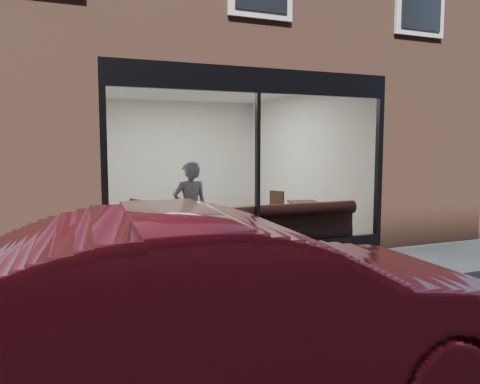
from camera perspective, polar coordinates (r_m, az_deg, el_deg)
name	(u,v)px	position (r m, az deg, el deg)	size (l,w,h in m)	color
ground	(323,298)	(6.22, 10.05, -12.66)	(120.00, 120.00, 0.00)	black
sidewalk_near	(286,278)	(7.05, 5.66, -10.34)	(40.00, 2.00, 0.01)	gray
kerb_near	(325,295)	(6.16, 10.31, -12.26)	(40.00, 0.10, 0.12)	gray
host_building_pier_left	(26,159)	(13.01, -24.65, 3.65)	(2.50, 12.00, 3.20)	brown
host_building_pier_right	(289,157)	(14.72, 6.02, 4.31)	(2.50, 12.00, 3.20)	brown
host_building_backfill	(150,156)	(16.30, -10.86, 4.38)	(5.00, 6.00, 3.20)	brown
cafe_floor	(204,231)	(10.66, -4.40, -4.75)	(6.00, 6.00, 0.00)	#2D2D30
cafe_ceiling	(203,89)	(10.55, -4.53, 12.43)	(6.00, 6.00, 0.00)	white
cafe_wall_back	(172,158)	(13.37, -8.35, 4.15)	(5.00, 5.00, 0.00)	silver
cafe_wall_left	(87,163)	(10.02, -18.19, 3.42)	(6.00, 6.00, 0.00)	silver
cafe_wall_right	(301,160)	(11.48, 7.49, 3.91)	(6.00, 6.00, 0.00)	silver
storefront_kick	(257,253)	(7.93, 2.12, -7.43)	(5.00, 0.10, 0.30)	black
storefront_header	(258,80)	(7.79, 2.20, 13.44)	(5.00, 0.10, 0.40)	black
storefront_mullion	(258,170)	(7.73, 2.16, 2.73)	(0.06, 0.10, 2.50)	black
storefront_glass	(258,170)	(7.70, 2.25, 2.72)	(4.80, 4.80, 0.00)	white
banquette	(248,244)	(8.27, 0.98, -6.34)	(4.00, 0.55, 0.45)	#3B1715
person	(190,210)	(8.10, -6.07, -2.19)	(0.61, 0.40, 1.68)	#94A3BF
cafe_table_left	(156,211)	(8.86, -10.22, -2.24)	(0.56, 0.56, 0.04)	black
cafe_table_right	(304,202)	(10.08, 7.76, -1.24)	(0.59, 0.59, 0.04)	black
cafe_chair_left	(128,238)	(8.94, -13.49, -5.48)	(0.44, 0.44, 0.04)	black
cafe_chair_right	(271,223)	(10.32, 3.79, -3.85)	(0.40, 0.40, 0.04)	black
wall_poster	(91,159)	(9.52, -17.76, 3.82)	(0.02, 0.59, 0.79)	white
parked_car	(228,314)	(3.45, -1.43, -14.66)	(1.59, 4.55, 1.50)	#A91B2A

